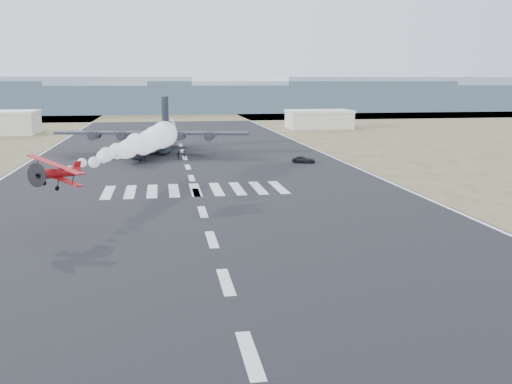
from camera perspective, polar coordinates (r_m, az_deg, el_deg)
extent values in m
plane|color=black|center=(33.21, -0.61, -15.98)|extent=(500.00, 500.00, 0.00)
cube|color=brown|center=(259.71, -8.53, 7.60)|extent=(500.00, 80.00, 0.00)
cube|color=#8498A7|center=(295.56, -21.55, 9.01)|extent=(150.00, 50.00, 17.00)
cube|color=#8498A7|center=(289.40, -8.68, 9.22)|extent=(150.00, 50.00, 13.00)
cube|color=#8498A7|center=(297.57, 4.11, 9.56)|extent=(150.00, 50.00, 15.00)
cube|color=#8498A7|center=(319.06, 15.69, 9.46)|extent=(150.00, 50.00, 17.00)
cube|color=#B9B6A4|center=(186.64, 6.31, 7.14)|extent=(20.00, 12.00, 5.20)
cube|color=silver|center=(186.47, 6.33, 8.03)|extent=(20.50, 12.50, 0.80)
cylinder|color=red|center=(61.12, -19.10, 1.83)|extent=(2.53, 5.49, 0.98)
sphere|color=black|center=(61.25, -19.04, 2.21)|extent=(0.76, 0.76, 0.76)
cylinder|color=black|center=(58.83, -20.23, 1.42)|extent=(1.23, 0.94, 1.09)
cylinder|color=black|center=(58.50, -20.40, 1.35)|extent=(2.30, 0.73, 2.39)
cube|color=red|center=(60.79, -19.26, 1.41)|extent=(6.41, 2.91, 1.66)
cube|color=red|center=(60.32, -19.48, 2.58)|extent=(6.61, 2.97, 1.71)
cube|color=red|center=(63.26, -18.13, 2.68)|extent=(0.39, 0.97, 1.09)
cube|color=red|center=(63.34, -18.10, 2.20)|extent=(2.30, 1.37, 0.09)
cylinder|color=black|center=(60.96, -20.12, 0.50)|extent=(0.27, 0.50, 0.48)
cylinder|color=black|center=(60.18, -18.65, 0.46)|extent=(0.27, 0.50, 0.48)
sphere|color=white|center=(63.53, -18.01, 2.23)|extent=(0.76, 0.76, 0.76)
sphere|color=white|center=(65.86, -17.05, 2.61)|extent=(1.03, 1.03, 1.03)
sphere|color=white|center=(68.21, -16.14, 2.96)|extent=(1.30, 1.30, 1.30)
sphere|color=white|center=(70.58, -15.30, 3.29)|extent=(1.56, 1.56, 1.56)
sphere|color=white|center=(72.97, -14.51, 3.60)|extent=(1.83, 1.83, 1.83)
sphere|color=white|center=(75.37, -13.77, 3.89)|extent=(2.10, 2.10, 2.10)
sphere|color=white|center=(77.79, -13.08, 4.15)|extent=(2.37, 2.37, 2.37)
sphere|color=white|center=(80.22, -12.43, 4.41)|extent=(2.64, 2.64, 2.64)
sphere|color=white|center=(82.66, -11.81, 4.64)|extent=(2.90, 2.90, 2.90)
sphere|color=white|center=(85.10, -11.23, 4.87)|extent=(3.17, 3.17, 3.17)
sphere|color=white|center=(87.56, -10.69, 5.08)|extent=(3.44, 3.44, 3.44)
sphere|color=white|center=(90.03, -10.17, 5.27)|extent=(3.71, 3.71, 3.71)
sphere|color=white|center=(92.51, -9.68, 5.46)|extent=(3.98, 3.98, 3.98)
sphere|color=white|center=(94.99, -9.21, 5.64)|extent=(4.24, 4.24, 4.24)
cylinder|color=black|center=(121.58, -10.20, 4.98)|extent=(10.13, 28.28, 4.01)
sphere|color=black|center=(108.05, -11.92, 4.18)|extent=(4.01, 4.01, 4.01)
cone|color=black|center=(135.21, -8.82, 5.62)|extent=(5.25, 6.76, 4.01)
cube|color=black|center=(120.43, -10.34, 5.83)|extent=(40.07, 12.99, 0.50)
cylinder|color=black|center=(123.38, -15.85, 5.48)|extent=(2.60, 4.12, 1.81)
cylinder|color=#3F3F44|center=(121.50, -16.16, 5.38)|extent=(3.34, 0.80, 3.41)
cylinder|color=black|center=(121.55, -13.16, 5.53)|extent=(2.60, 4.12, 1.81)
cylinder|color=#3F3F44|center=(119.63, -13.43, 5.43)|extent=(3.34, 0.80, 3.41)
cylinder|color=black|center=(118.71, -7.55, 5.60)|extent=(2.60, 4.12, 1.81)
cylinder|color=#3F3F44|center=(116.75, -7.73, 5.50)|extent=(3.34, 0.80, 3.41)
cylinder|color=black|center=(117.73, -4.65, 5.61)|extent=(2.60, 4.12, 1.81)
cylinder|color=#3F3F44|center=(115.75, -4.79, 5.52)|extent=(3.34, 0.80, 3.41)
cube|color=black|center=(132.88, -9.06, 7.69)|extent=(1.59, 4.54, 8.03)
cube|color=black|center=(133.67, -8.96, 5.90)|extent=(14.36, 6.04, 0.35)
cube|color=black|center=(123.24, -11.07, 4.33)|extent=(2.51, 6.14, 1.61)
cylinder|color=black|center=(123.30, -11.06, 4.07)|extent=(0.73, 1.19, 1.10)
cube|color=black|center=(122.22, -9.05, 4.34)|extent=(2.51, 6.14, 1.61)
cylinder|color=black|center=(122.29, -9.05, 4.08)|extent=(0.73, 1.19, 1.10)
cylinder|color=black|center=(111.20, -11.47, 3.26)|extent=(0.59, 0.97, 0.90)
imported|color=black|center=(107.43, 4.80, 3.26)|extent=(4.76, 3.54, 1.20)
imported|color=black|center=(119.31, -10.40, 3.98)|extent=(0.51, 0.61, 1.58)
imported|color=black|center=(118.58, -14.78, 3.76)|extent=(0.86, 0.65, 1.59)
imported|color=black|center=(114.11, -7.20, 3.77)|extent=(0.69, 1.12, 1.60)
imported|color=black|center=(112.72, -7.77, 3.67)|extent=(1.06, 0.96, 1.63)
imported|color=black|center=(114.26, -14.30, 3.53)|extent=(0.93, 0.79, 1.62)
imported|color=black|center=(111.93, -11.14, 3.58)|extent=(1.83, 1.06, 1.88)
imported|color=black|center=(113.29, -11.95, 3.59)|extent=(0.78, 0.72, 1.71)
imported|color=black|center=(118.13, -11.14, 3.96)|extent=(0.70, 0.98, 1.86)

